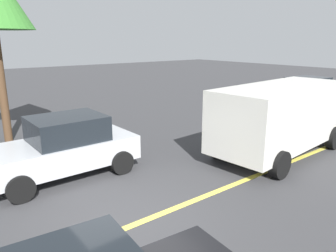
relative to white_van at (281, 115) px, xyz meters
name	(u,v)px	position (x,y,z in m)	size (l,w,h in m)	color
ground_plane	(124,229)	(-6.12, -0.68, -1.27)	(80.00, 80.00, 0.00)	#38383A
lane_marking_centre	(228,187)	(-3.12, -0.68, -1.26)	(28.00, 0.16, 0.01)	#E0D14C
white_van	(281,115)	(0.00, 0.00, 0.00)	(5.35, 2.60, 2.20)	silver
car_silver_far_lane	(64,147)	(-6.02, 2.55, -0.46)	(3.86, 1.95, 1.61)	#B7BABF
car_blue_crossing	(305,94)	(6.97, 3.12, -0.43)	(4.21, 2.17, 1.69)	#2D479E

